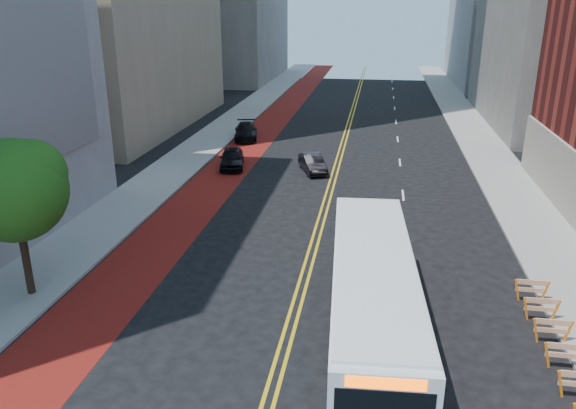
# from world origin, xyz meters

# --- Properties ---
(sidewalk_left) EXTENTS (4.00, 140.00, 0.15)m
(sidewalk_left) POSITION_xyz_m (-12.00, 30.00, 0.07)
(sidewalk_left) COLOR gray
(sidewalk_left) RESTS_ON ground
(sidewalk_right) EXTENTS (4.00, 140.00, 0.15)m
(sidewalk_right) POSITION_xyz_m (12.00, 30.00, 0.07)
(sidewalk_right) COLOR gray
(sidewalk_right) RESTS_ON ground
(bus_lane_paint) EXTENTS (3.60, 140.00, 0.01)m
(bus_lane_paint) POSITION_xyz_m (-8.10, 30.00, 0.00)
(bus_lane_paint) COLOR maroon
(bus_lane_paint) RESTS_ON ground
(center_line_inner) EXTENTS (0.14, 140.00, 0.01)m
(center_line_inner) POSITION_xyz_m (-0.18, 30.00, 0.00)
(center_line_inner) COLOR gold
(center_line_inner) RESTS_ON ground
(center_line_outer) EXTENTS (0.14, 140.00, 0.01)m
(center_line_outer) POSITION_xyz_m (0.18, 30.00, 0.00)
(center_line_outer) COLOR gold
(center_line_outer) RESTS_ON ground
(lane_dashes) EXTENTS (0.14, 98.20, 0.01)m
(lane_dashes) POSITION_xyz_m (4.80, 38.00, 0.01)
(lane_dashes) COLOR silver
(lane_dashes) RESTS_ON ground
(construction_barriers) EXTENTS (1.42, 10.91, 1.00)m
(construction_barriers) POSITION_xyz_m (9.60, 3.42, 0.68)
(construction_barriers) COLOR orange
(construction_barriers) RESTS_ON ground
(street_tree) EXTENTS (4.20, 4.20, 6.70)m
(street_tree) POSITION_xyz_m (-11.24, 6.04, 4.91)
(street_tree) COLOR black
(street_tree) RESTS_ON sidewalk_left
(transit_bus) EXTENTS (3.61, 13.07, 3.55)m
(transit_bus) POSITION_xyz_m (3.05, 4.76, 1.85)
(transit_bus) COLOR white
(transit_bus) RESTS_ON ground
(car_a) EXTENTS (2.55, 4.55, 1.46)m
(car_a) POSITION_xyz_m (-7.82, 26.56, 0.73)
(car_a) COLOR black
(car_a) RESTS_ON ground
(car_b) EXTENTS (2.67, 4.15, 1.29)m
(car_b) POSITION_xyz_m (-1.66, 26.37, 0.65)
(car_b) COLOR black
(car_b) RESTS_ON ground
(car_c) EXTENTS (2.98, 5.19, 1.42)m
(car_c) POSITION_xyz_m (-8.93, 35.91, 0.71)
(car_c) COLOR black
(car_c) RESTS_ON ground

